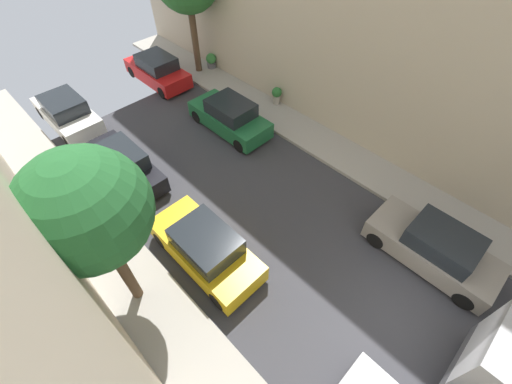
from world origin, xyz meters
name	(u,v)px	position (x,y,z in m)	size (l,w,h in m)	color
ground	(398,323)	(0.00, 0.00, 0.00)	(32.00, 32.00, 0.00)	#38383D
sidewalk_right	(467,227)	(5.00, 0.00, 0.07)	(2.00, 44.00, 0.15)	#A8A399
parked_car_left_3	(206,248)	(-2.70, 5.77, 0.72)	(1.78, 4.20, 1.57)	gold
parked_car_left_4	(122,166)	(-2.70, 11.23, 0.72)	(1.78, 4.20, 1.57)	black
parked_car_left_5	(67,113)	(-2.70, 16.41, 0.72)	(1.78, 4.20, 1.57)	white
parked_car_right_1	(434,248)	(2.70, 0.46, 0.72)	(1.78, 4.20, 1.57)	gray
parked_car_right_2	(230,117)	(2.70, 10.64, 0.72)	(1.78, 4.20, 1.57)	#1E6638
parked_car_right_3	(158,70)	(2.70, 16.78, 0.72)	(1.78, 4.20, 1.57)	red
street_tree_0	(87,211)	(-5.11, 6.28, 4.39)	(2.94, 2.94, 5.75)	brown
potted_plant_2	(277,94)	(5.74, 10.43, 0.67)	(0.52, 0.52, 0.91)	#B2A899
potted_plant_3	(211,60)	(5.74, 15.76, 0.59)	(0.59, 0.59, 0.84)	slate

